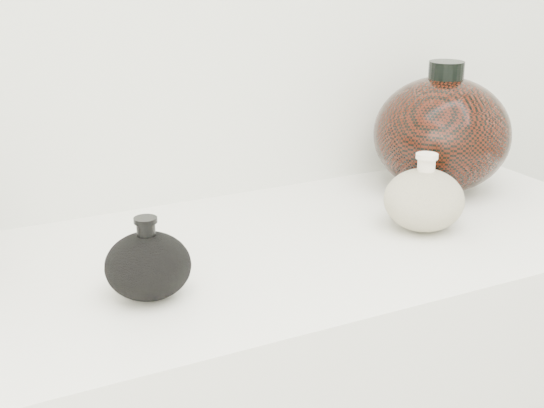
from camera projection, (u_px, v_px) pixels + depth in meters
name	position (u px, v px, depth m)	size (l,w,h in m)	color
black_gourd_vase	(148.00, 265.00, 0.95)	(0.14, 0.14, 0.11)	black
cream_gourd_vase	(424.00, 199.00, 1.17)	(0.13, 0.13, 0.12)	beige
right_round_pot	(442.00, 134.00, 1.34)	(0.26, 0.26, 0.23)	black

